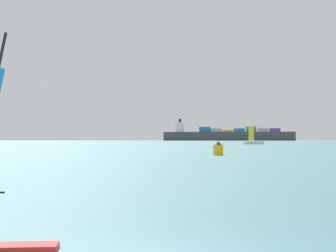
% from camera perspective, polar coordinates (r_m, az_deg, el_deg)
% --- Properties ---
extents(cargo_ship, '(205.57, 57.70, 34.84)m').
position_cam_1_polar(cargo_ship, '(811.22, 6.95, -0.98)').
color(cargo_ship, '#3F444C').
rests_on(cargo_ship, ground_plane).
extents(distant_headland, '(1127.34, 330.38, 29.00)m').
position_cam_1_polar(distant_headland, '(1607.96, -2.14, -1.04)').
color(distant_headland, '#756B56').
rests_on(distant_headland, ground_plane).
extents(channel_buoy, '(1.37, 1.37, 1.90)m').
position_cam_1_polar(channel_buoy, '(69.00, 5.86, -2.57)').
color(channel_buoy, yellow).
rests_on(channel_buoy, ground_plane).
extents(small_sailboat, '(9.58, 4.94, 8.65)m').
position_cam_1_polar(small_sailboat, '(223.33, 9.68, -1.81)').
color(small_sailboat, white).
rests_on(small_sailboat, ground_plane).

